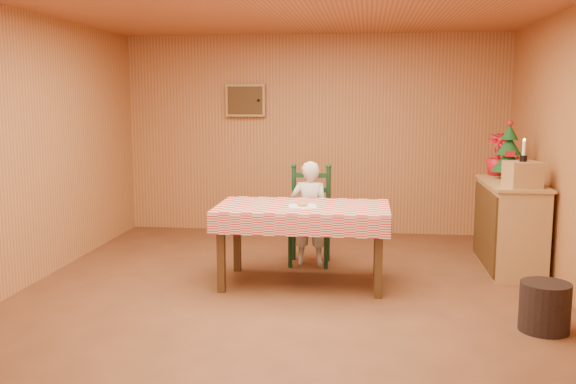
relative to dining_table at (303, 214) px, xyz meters
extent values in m
plane|color=brown|center=(-0.10, -0.55, -0.69)|extent=(6.00, 6.00, 0.00)
cube|color=#B37340|center=(-0.10, 2.45, 0.61)|extent=(5.00, 0.10, 2.60)
cube|color=#B37340|center=(-2.60, -0.55, 0.61)|extent=(0.10, 6.00, 2.60)
cube|color=tan|center=(-1.00, 2.39, 1.06)|extent=(0.52, 0.08, 0.42)
cube|color=#472D13|center=(-1.00, 2.34, 1.06)|extent=(0.46, 0.02, 0.36)
sphere|color=black|center=(-0.82, 2.33, 1.06)|extent=(0.04, 0.04, 0.04)
cube|color=#472D13|center=(0.00, 0.00, 0.03)|extent=(1.60, 0.90, 0.06)
cube|color=#472D13|center=(-0.72, -0.37, -0.34)|extent=(0.07, 0.07, 0.69)
cube|color=#472D13|center=(0.72, -0.37, -0.34)|extent=(0.07, 0.07, 0.69)
cube|color=#472D13|center=(-0.72, 0.37, -0.34)|extent=(0.07, 0.07, 0.69)
cube|color=#472D13|center=(0.72, 0.37, -0.34)|extent=(0.07, 0.07, 0.69)
cube|color=red|center=(0.00, 0.00, 0.07)|extent=(1.64, 0.94, 0.02)
cube|color=red|center=(0.00, -0.47, -0.03)|extent=(1.64, 0.02, 0.18)
cube|color=red|center=(0.00, 0.47, -0.03)|extent=(1.64, 0.02, 0.18)
cube|color=#2F5426|center=(-0.82, 0.00, -0.03)|extent=(0.02, 0.94, 0.18)
cube|color=#2F5426|center=(0.82, 0.00, -0.03)|extent=(0.02, 0.94, 0.18)
cube|color=black|center=(0.00, 0.73, -0.26)|extent=(0.44, 0.40, 0.04)
cylinder|color=black|center=(-0.19, 0.56, -0.48)|extent=(0.04, 0.04, 0.41)
cylinder|color=black|center=(0.19, 0.56, -0.48)|extent=(0.04, 0.04, 0.41)
cylinder|color=black|center=(-0.19, 0.90, -0.48)|extent=(0.04, 0.04, 0.41)
cylinder|color=black|center=(0.19, 0.90, -0.48)|extent=(0.04, 0.04, 0.41)
cylinder|color=black|center=(-0.19, 0.90, 0.06)|extent=(0.05, 0.05, 0.60)
sphere|color=black|center=(-0.19, 0.90, 0.36)|extent=(0.06, 0.06, 0.06)
cylinder|color=black|center=(0.19, 0.90, 0.06)|extent=(0.05, 0.05, 0.60)
sphere|color=black|center=(0.19, 0.90, 0.36)|extent=(0.06, 0.06, 0.06)
cube|color=black|center=(0.00, 0.90, -0.06)|extent=(0.38, 0.03, 0.05)
cube|color=black|center=(0.00, 0.90, 0.10)|extent=(0.38, 0.03, 0.05)
cube|color=black|center=(0.00, 0.90, 0.26)|extent=(0.38, 0.03, 0.05)
imported|color=silver|center=(0.00, 0.73, -0.13)|extent=(0.41, 0.27, 1.12)
cube|color=white|center=(0.00, -0.05, 0.08)|extent=(0.30, 0.30, 0.00)
torus|color=#C78B47|center=(0.00, -0.05, 0.10)|extent=(0.13, 0.13, 0.03)
cube|color=tan|center=(2.10, 0.77, -0.24)|extent=(0.50, 1.20, 0.90)
cube|color=tan|center=(2.10, 0.77, 0.23)|extent=(0.54, 1.24, 0.03)
cube|color=#472D13|center=(1.84, 0.77, -0.24)|extent=(0.02, 1.20, 0.80)
cube|color=tan|center=(2.10, 0.37, 0.37)|extent=(0.35, 0.35, 0.25)
cylinder|color=#472D13|center=(2.10, 1.02, 0.28)|extent=(0.04, 0.04, 0.08)
cone|color=#0D3916|center=(2.10, 1.02, 0.44)|extent=(0.34, 0.34, 0.24)
cone|color=#0D3916|center=(2.10, 1.02, 0.60)|extent=(0.26, 0.26, 0.20)
cone|color=#0D3916|center=(2.10, 1.02, 0.74)|extent=(0.18, 0.18, 0.16)
sphere|color=#B1101A|center=(2.10, 1.02, 0.83)|extent=(0.06, 0.06, 0.06)
cube|color=#B1101A|center=(2.08, 0.87, 0.52)|extent=(0.10, 0.02, 0.06)
sphere|color=#B1101A|center=(2.18, 0.96, 0.47)|extent=(0.04, 0.04, 0.04)
sphere|color=#B1101A|center=(2.03, 1.07, 0.54)|extent=(0.04, 0.04, 0.04)
sphere|color=#B1101A|center=(2.14, 1.11, 0.64)|extent=(0.04, 0.04, 0.04)
imported|color=#B1101A|center=(2.05, 1.32, 0.48)|extent=(0.28, 0.28, 0.47)
cylinder|color=black|center=(2.10, 0.37, 0.52)|extent=(0.07, 0.07, 0.06)
cylinder|color=white|center=(2.10, 0.37, 0.62)|extent=(0.03, 0.03, 0.14)
sphere|color=orange|center=(2.10, 0.37, 0.70)|extent=(0.02, 0.02, 0.02)
cylinder|color=black|center=(1.98, -1.04, -0.50)|extent=(0.43, 0.43, 0.38)
camera|label=1|loc=(0.60, -6.01, 1.11)|focal=40.00mm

